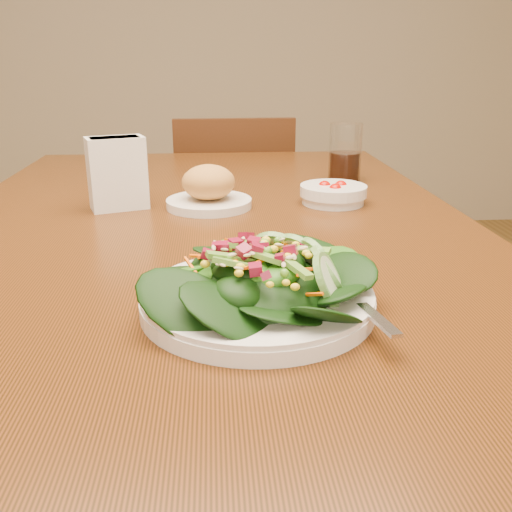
# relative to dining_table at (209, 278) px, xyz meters

# --- Properties ---
(dining_table) EXTENTS (0.90, 1.40, 0.75)m
(dining_table) POSITION_rel_dining_table_xyz_m (0.00, 0.00, 0.00)
(dining_table) COLOR #59280D
(dining_table) RESTS_ON ground_plane
(chair_far) EXTENTS (0.39, 0.40, 0.83)m
(chair_far) POSITION_rel_dining_table_xyz_m (0.08, 0.92, -0.21)
(chair_far) COLOR #321909
(chair_far) RESTS_ON ground_plane
(salad_plate) EXTENTS (0.26, 0.26, 0.07)m
(salad_plate) POSITION_rel_dining_table_xyz_m (0.07, -0.35, 0.13)
(salad_plate) COLOR white
(salad_plate) RESTS_ON dining_table
(bread_plate) EXTENTS (0.16, 0.16, 0.08)m
(bread_plate) POSITION_rel_dining_table_xyz_m (0.00, 0.09, 0.13)
(bread_plate) COLOR white
(bread_plate) RESTS_ON dining_table
(tomato_bowl) EXTENTS (0.12, 0.12, 0.04)m
(tomato_bowl) POSITION_rel_dining_table_xyz_m (0.23, 0.11, 0.12)
(tomato_bowl) COLOR white
(tomato_bowl) RESTS_ON dining_table
(drinking_glass) EXTENTS (0.07, 0.07, 0.12)m
(drinking_glass) POSITION_rel_dining_table_xyz_m (0.30, 0.31, 0.15)
(drinking_glass) COLOR silver
(drinking_glass) RESTS_ON dining_table
(napkin_holder) EXTENTS (0.11, 0.08, 0.13)m
(napkin_holder) POSITION_rel_dining_table_xyz_m (-0.16, 0.10, 0.17)
(napkin_holder) COLOR white
(napkin_holder) RESTS_ON dining_table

